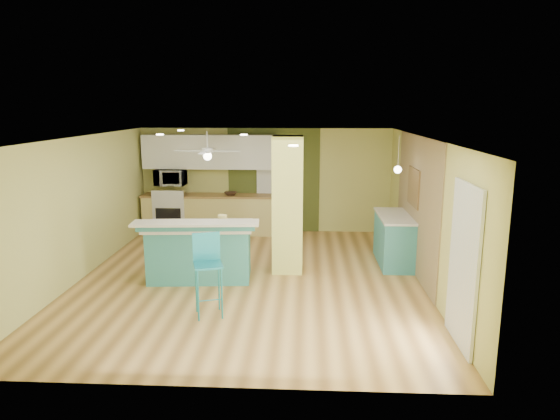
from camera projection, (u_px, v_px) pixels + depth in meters
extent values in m
cube|color=olive|center=(250.00, 279.00, 8.89)|extent=(6.00, 7.00, 0.01)
cube|color=white|center=(248.00, 137.00, 8.37)|extent=(6.00, 7.00, 0.01)
cube|color=#C5C46A|center=(266.00, 180.00, 12.06)|extent=(6.00, 0.01, 2.50)
cube|color=#C5C46A|center=(211.00, 279.00, 5.21)|extent=(6.00, 0.01, 2.50)
cube|color=#C5C46A|center=(80.00, 208.00, 8.79)|extent=(0.01, 7.00, 2.50)
cube|color=#C5C46A|center=(425.00, 212.00, 8.47)|extent=(0.01, 7.00, 2.50)
cube|color=olive|center=(416.00, 205.00, 9.06)|extent=(0.02, 3.40, 2.50)
cube|color=#475120|center=(274.00, 181.00, 12.03)|extent=(2.20, 0.02, 2.50)
cube|color=silver|center=(274.00, 191.00, 12.05)|extent=(0.82, 0.05, 2.00)
cube|color=white|center=(463.00, 266.00, 6.27)|extent=(0.04, 1.08, 2.10)
cube|color=#DADE67|center=(288.00, 205.00, 9.09)|extent=(0.55, 0.55, 2.50)
cube|color=#D3C16E|center=(211.00, 215.00, 11.99)|extent=(3.20, 0.60, 0.90)
cube|color=olive|center=(210.00, 196.00, 11.89)|extent=(3.25, 0.63, 0.04)
cube|color=silver|center=(172.00, 214.00, 12.04)|extent=(0.76, 0.64, 0.90)
cube|color=black|center=(168.00, 219.00, 11.72)|extent=(0.59, 0.02, 0.50)
cube|color=silver|center=(168.00, 194.00, 11.63)|extent=(0.76, 0.06, 0.18)
cube|color=white|center=(210.00, 152.00, 11.80)|extent=(3.20, 0.34, 0.80)
imported|color=silver|center=(170.00, 177.00, 11.85)|extent=(0.70, 0.48, 0.39)
cylinder|color=white|center=(207.00, 141.00, 10.43)|extent=(0.03, 0.03, 0.40)
cylinder|color=white|center=(207.00, 150.00, 10.47)|extent=(0.24, 0.24, 0.10)
sphere|color=white|center=(208.00, 156.00, 10.49)|extent=(0.18, 0.18, 0.18)
cylinder|color=white|center=(399.00, 153.00, 9.03)|extent=(0.01, 0.01, 0.62)
sphere|color=white|center=(398.00, 170.00, 9.10)|extent=(0.14, 0.14, 0.14)
cube|color=brown|center=(414.00, 187.00, 9.20)|extent=(0.03, 0.90, 0.70)
cube|color=teal|center=(200.00, 253.00, 8.84)|extent=(1.81, 1.01, 0.93)
cube|color=beige|center=(199.00, 226.00, 8.74)|extent=(1.92, 1.12, 0.05)
cube|color=teal|center=(196.00, 227.00, 8.32)|extent=(1.98, 0.30, 0.13)
cube|color=beige|center=(196.00, 223.00, 8.31)|extent=(2.14, 0.59, 0.04)
cylinder|color=teal|center=(198.00, 296.00, 7.07)|extent=(0.03, 0.03, 0.76)
cylinder|color=teal|center=(222.00, 294.00, 7.15)|extent=(0.03, 0.03, 0.76)
cylinder|color=teal|center=(196.00, 288.00, 7.39)|extent=(0.03, 0.03, 0.76)
cylinder|color=teal|center=(219.00, 286.00, 7.47)|extent=(0.03, 0.03, 0.76)
cube|color=teal|center=(208.00, 265.00, 7.19)|extent=(0.50, 0.50, 0.03)
cube|color=teal|center=(206.00, 246.00, 7.31)|extent=(0.39, 0.15, 0.42)
cube|color=teal|center=(394.00, 240.00, 9.67)|extent=(0.60, 1.44, 0.92)
cube|color=silver|center=(395.00, 216.00, 9.57)|extent=(0.64, 1.50, 0.04)
imported|color=#392317|center=(231.00, 194.00, 11.81)|extent=(0.36, 0.36, 0.08)
cylinder|color=yellow|center=(223.00, 219.00, 8.78)|extent=(0.16, 0.16, 0.16)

